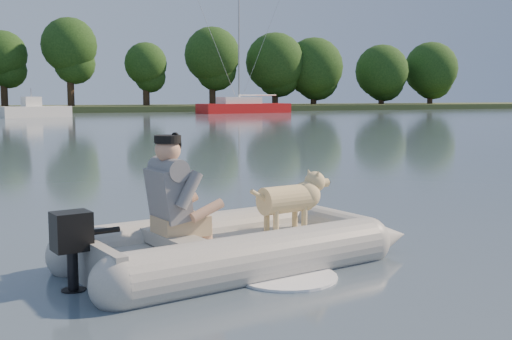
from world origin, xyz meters
name	(u,v)px	position (x,y,z in m)	size (l,w,h in m)	color
water	(314,259)	(0.00, 0.00, 0.00)	(160.00, 160.00, 0.00)	slate
shore_bank	(31,110)	(0.00, 62.00, 0.25)	(160.00, 12.00, 0.70)	#47512D
treeline	(135,60)	(10.34, 61.06, 5.26)	(92.06, 7.35, 9.27)	#332316
dinghy	(237,204)	(-0.81, 0.17, 0.62)	(4.89, 3.52, 1.43)	#999994
man	(170,191)	(-1.53, 0.07, 0.81)	(0.75, 0.64, 1.12)	slate
dog	(286,204)	(-0.16, 0.37, 0.54)	(0.97, 0.34, 0.64)	tan
outboard_motor	(72,255)	(-2.49, -0.20, 0.32)	(0.43, 0.30, 0.82)	black
motorboat	(34,104)	(-0.47, 46.23, 1.05)	(5.44, 2.09, 2.30)	white
sailboat	(243,107)	(18.47, 50.91, 0.54)	(9.22, 4.05, 12.25)	red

